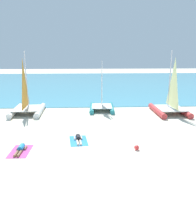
{
  "coord_description": "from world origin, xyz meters",
  "views": [
    {
      "loc": [
        -0.83,
        -11.73,
        5.56
      ],
      "look_at": [
        0.0,
        5.37,
        1.2
      ],
      "focal_mm": 37.75,
      "sensor_mm": 36.0,
      "label": 1
    }
  ],
  "objects_px": {
    "sunbather_left": "(21,149)",
    "towel_right": "(79,141)",
    "sailboat_white": "(27,105)",
    "sailboat_red": "(170,105)",
    "towel_left": "(20,151)",
    "beach_ball": "(137,148)",
    "sunbather_right": "(78,139)",
    "sailboat_teal": "(102,103)"
  },
  "relations": [
    {
      "from": "sunbather_right",
      "to": "sailboat_red",
      "type": "bearing_deg",
      "value": 32.15
    },
    {
      "from": "sailboat_teal",
      "to": "sunbather_right",
      "type": "relative_size",
      "value": 3.05
    },
    {
      "from": "sailboat_teal",
      "to": "sunbather_right",
      "type": "xyz_separation_m",
      "value": [
        -2.04,
        -8.08,
        -0.58
      ]
    },
    {
      "from": "sailboat_red",
      "to": "sunbather_left",
      "type": "height_order",
      "value": "sailboat_red"
    },
    {
      "from": "sailboat_white",
      "to": "sunbather_right",
      "type": "bearing_deg",
      "value": -57.29
    },
    {
      "from": "towel_right",
      "to": "sailboat_teal",
      "type": "bearing_deg",
      "value": 75.98
    },
    {
      "from": "beach_ball",
      "to": "sailboat_white",
      "type": "bearing_deg",
      "value": 133.57
    },
    {
      "from": "sailboat_red",
      "to": "sailboat_teal",
      "type": "bearing_deg",
      "value": 166.36
    },
    {
      "from": "sailboat_teal",
      "to": "sunbather_left",
      "type": "xyz_separation_m",
      "value": [
        -5.34,
        -9.58,
        -0.58
      ]
    },
    {
      "from": "towel_left",
      "to": "sunbather_right",
      "type": "relative_size",
      "value": 1.21
    },
    {
      "from": "towel_left",
      "to": "beach_ball",
      "type": "bearing_deg",
      "value": -1.0
    },
    {
      "from": "sailboat_white",
      "to": "towel_right",
      "type": "bearing_deg",
      "value": -57.49
    },
    {
      "from": "sailboat_teal",
      "to": "beach_ball",
      "type": "xyz_separation_m",
      "value": [
        1.41,
        -9.76,
        -0.57
      ]
    },
    {
      "from": "sailboat_teal",
      "to": "beach_ball",
      "type": "distance_m",
      "value": 9.88
    },
    {
      "from": "sunbather_left",
      "to": "towel_right",
      "type": "xyz_separation_m",
      "value": [
        3.31,
        1.43,
        -0.13
      ]
    },
    {
      "from": "towel_right",
      "to": "sunbather_right",
      "type": "xyz_separation_m",
      "value": [
        -0.01,
        0.07,
        0.13
      ]
    },
    {
      "from": "sailboat_red",
      "to": "sunbather_right",
      "type": "bearing_deg",
      "value": -141.55
    },
    {
      "from": "sailboat_white",
      "to": "sailboat_red",
      "type": "bearing_deg",
      "value": -4.67
    },
    {
      "from": "sailboat_red",
      "to": "sailboat_teal",
      "type": "height_order",
      "value": "sailboat_red"
    },
    {
      "from": "sunbather_right",
      "to": "beach_ball",
      "type": "xyz_separation_m",
      "value": [
        3.46,
        -1.68,
        0.01
      ]
    },
    {
      "from": "towel_left",
      "to": "towel_right",
      "type": "relative_size",
      "value": 1.0
    },
    {
      "from": "sailboat_red",
      "to": "sunbather_right",
      "type": "distance_m",
      "value": 10.59
    },
    {
      "from": "sailboat_white",
      "to": "sailboat_red",
      "type": "xyz_separation_m",
      "value": [
        13.26,
        -0.62,
        0.01
      ]
    },
    {
      "from": "towel_left",
      "to": "sunbather_right",
      "type": "distance_m",
      "value": 3.65
    },
    {
      "from": "towel_left",
      "to": "beach_ball",
      "type": "relative_size",
      "value": 6.53
    },
    {
      "from": "sailboat_white",
      "to": "beach_ball",
      "type": "relative_size",
      "value": 19.52
    },
    {
      "from": "sailboat_white",
      "to": "sailboat_teal",
      "type": "xyz_separation_m",
      "value": [
        7.02,
        0.91,
        -0.13
      ]
    },
    {
      "from": "sailboat_white",
      "to": "sunbather_left",
      "type": "distance_m",
      "value": 8.86
    },
    {
      "from": "sailboat_white",
      "to": "sailboat_teal",
      "type": "relative_size",
      "value": 1.19
    },
    {
      "from": "sailboat_red",
      "to": "beach_ball",
      "type": "distance_m",
      "value": 9.58
    },
    {
      "from": "sunbather_left",
      "to": "sailboat_white",
      "type": "bearing_deg",
      "value": 101.61
    },
    {
      "from": "sailboat_teal",
      "to": "towel_left",
      "type": "distance_m",
      "value": 11.05
    },
    {
      "from": "sailboat_teal",
      "to": "beach_ball",
      "type": "height_order",
      "value": "sailboat_teal"
    },
    {
      "from": "sailboat_teal",
      "to": "sunbather_right",
      "type": "height_order",
      "value": "sailboat_teal"
    },
    {
      "from": "sunbather_right",
      "to": "beach_ball",
      "type": "height_order",
      "value": "sunbather_right"
    },
    {
      "from": "sunbather_right",
      "to": "sailboat_teal",
      "type": "bearing_deg",
      "value": 69.59
    },
    {
      "from": "sunbather_right",
      "to": "towel_left",
      "type": "bearing_deg",
      "value": -160.88
    },
    {
      "from": "towel_left",
      "to": "sunbather_left",
      "type": "bearing_deg",
      "value": 89.3
    },
    {
      "from": "sailboat_white",
      "to": "towel_left",
      "type": "relative_size",
      "value": 2.99
    },
    {
      "from": "sailboat_red",
      "to": "beach_ball",
      "type": "relative_size",
      "value": 19.75
    },
    {
      "from": "sailboat_white",
      "to": "sailboat_teal",
      "type": "bearing_deg",
      "value": 5.36
    },
    {
      "from": "sailboat_red",
      "to": "towel_left",
      "type": "bearing_deg",
      "value": -144.88
    }
  ]
}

